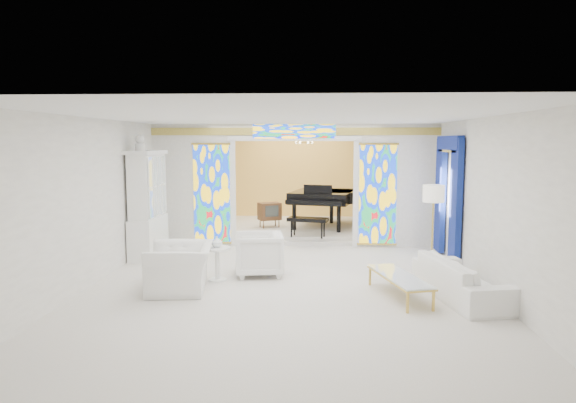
# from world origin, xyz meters

# --- Properties ---
(floor) EXTENTS (12.00, 12.00, 0.00)m
(floor) POSITION_xyz_m (0.00, 0.00, 0.00)
(floor) COLOR beige
(floor) RESTS_ON ground
(ceiling) EXTENTS (7.00, 12.00, 0.02)m
(ceiling) POSITION_xyz_m (0.00, 0.00, 3.00)
(ceiling) COLOR white
(ceiling) RESTS_ON wall_back
(wall_back) EXTENTS (7.00, 0.02, 3.00)m
(wall_back) POSITION_xyz_m (0.00, 6.00, 1.50)
(wall_back) COLOR white
(wall_back) RESTS_ON floor
(wall_front) EXTENTS (7.00, 0.02, 3.00)m
(wall_front) POSITION_xyz_m (0.00, -6.00, 1.50)
(wall_front) COLOR white
(wall_front) RESTS_ON floor
(wall_left) EXTENTS (0.02, 12.00, 3.00)m
(wall_left) POSITION_xyz_m (-3.50, 0.00, 1.50)
(wall_left) COLOR white
(wall_left) RESTS_ON floor
(wall_right) EXTENTS (0.02, 12.00, 3.00)m
(wall_right) POSITION_xyz_m (3.50, 0.00, 1.50)
(wall_right) COLOR white
(wall_right) RESTS_ON floor
(partition_wall) EXTENTS (7.00, 0.22, 3.00)m
(partition_wall) POSITION_xyz_m (0.00, 2.00, 1.65)
(partition_wall) COLOR white
(partition_wall) RESTS_ON floor
(stained_glass_left) EXTENTS (0.90, 0.04, 2.40)m
(stained_glass_left) POSITION_xyz_m (-2.03, 1.89, 1.30)
(stained_glass_left) COLOR gold
(stained_glass_left) RESTS_ON partition_wall
(stained_glass_right) EXTENTS (0.90, 0.04, 2.40)m
(stained_glass_right) POSITION_xyz_m (2.03, 1.89, 1.30)
(stained_glass_right) COLOR gold
(stained_glass_right) RESTS_ON partition_wall
(stained_glass_transom) EXTENTS (2.00, 0.04, 0.34)m
(stained_glass_transom) POSITION_xyz_m (0.00, 1.89, 2.82)
(stained_glass_transom) COLOR gold
(stained_glass_transom) RESTS_ON partition_wall
(alcove_platform) EXTENTS (6.80, 3.80, 0.18)m
(alcove_platform) POSITION_xyz_m (0.00, 4.10, 0.09)
(alcove_platform) COLOR beige
(alcove_platform) RESTS_ON floor
(gold_curtain_back) EXTENTS (6.70, 0.10, 2.90)m
(gold_curtain_back) POSITION_xyz_m (0.00, 5.88, 1.50)
(gold_curtain_back) COLOR gold
(gold_curtain_back) RESTS_ON wall_back
(chandelier) EXTENTS (0.48, 0.48, 0.30)m
(chandelier) POSITION_xyz_m (0.20, 4.00, 2.55)
(chandelier) COLOR gold
(chandelier) RESTS_ON ceiling
(blue_drapes) EXTENTS (0.14, 1.85, 2.65)m
(blue_drapes) POSITION_xyz_m (3.40, 0.70, 1.58)
(blue_drapes) COLOR navy
(blue_drapes) RESTS_ON wall_right
(china_cabinet) EXTENTS (0.56, 1.46, 2.72)m
(china_cabinet) POSITION_xyz_m (-3.22, 0.60, 1.17)
(china_cabinet) COLOR white
(china_cabinet) RESTS_ON floor
(armchair_left) EXTENTS (1.23, 1.36, 0.80)m
(armchair_left) POSITION_xyz_m (-1.81, -1.98, 0.40)
(armchair_left) COLOR silver
(armchair_left) RESTS_ON floor
(armchair_right) EXTENTS (1.02, 1.00, 0.83)m
(armchair_right) POSITION_xyz_m (-0.57, -0.88, 0.41)
(armchair_right) COLOR silver
(armchair_right) RESTS_ON floor
(sofa) EXTENTS (1.27, 2.33, 0.65)m
(sofa) POSITION_xyz_m (2.95, -2.15, 0.32)
(sofa) COLOR silver
(sofa) RESTS_ON floor
(side_table) EXTENTS (0.53, 0.53, 0.63)m
(side_table) POSITION_xyz_m (-1.30, -1.31, 0.41)
(side_table) COLOR white
(side_table) RESTS_ON floor
(vase) EXTENTS (0.23, 0.23, 0.21)m
(vase) POSITION_xyz_m (-1.30, -1.31, 0.74)
(vase) COLOR white
(vase) RESTS_ON side_table
(coffee_table) EXTENTS (0.93, 1.74, 0.37)m
(coffee_table) POSITION_xyz_m (1.92, -2.18, 0.34)
(coffee_table) COLOR white
(coffee_table) RESTS_ON floor
(floor_lamp) EXTENTS (0.46, 0.46, 1.73)m
(floor_lamp) POSITION_xyz_m (2.85, -0.37, 1.47)
(floor_lamp) COLOR gold
(floor_lamp) RESTS_ON floor
(grand_piano) EXTENTS (2.40, 3.21, 1.24)m
(grand_piano) POSITION_xyz_m (0.90, 3.90, 1.01)
(grand_piano) COLOR black
(grand_piano) RESTS_ON alcove_platform
(tv_console) EXTENTS (0.71, 0.61, 0.69)m
(tv_console) POSITION_xyz_m (-0.76, 3.65, 0.63)
(tv_console) COLOR #52361D
(tv_console) RESTS_ON alcove_platform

